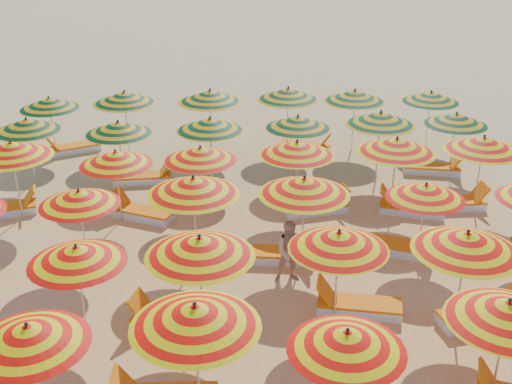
% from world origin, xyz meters
% --- Properties ---
extents(ground, '(120.00, 120.00, 0.00)m').
position_xyz_m(ground, '(0.00, 0.00, 0.00)').
color(ground, tan).
rests_on(ground, ground).
extents(umbrella_7, '(2.20, 2.20, 1.97)m').
position_xyz_m(umbrella_7, '(-3.69, -4.84, 1.74)').
color(umbrella_7, silver).
rests_on(umbrella_7, ground).
extents(umbrella_8, '(2.65, 2.65, 2.18)m').
position_xyz_m(umbrella_8, '(-1.17, -4.73, 1.92)').
color(umbrella_8, silver).
rests_on(umbrella_8, ground).
extents(umbrella_9, '(1.85, 1.85, 1.93)m').
position_xyz_m(umbrella_9, '(1.10, -5.15, 1.70)').
color(umbrella_9, silver).
rests_on(umbrella_9, ground).
extents(umbrella_10, '(2.17, 2.17, 2.07)m').
position_xyz_m(umbrella_10, '(3.72, -4.70, 1.83)').
color(umbrella_10, silver).
rests_on(umbrella_10, ground).
extents(umbrella_13, '(1.91, 1.91, 1.96)m').
position_xyz_m(umbrella_13, '(-3.46, -2.42, 1.73)').
color(umbrella_13, silver).
rests_on(umbrella_13, ground).
extents(umbrella_14, '(2.34, 2.34, 2.19)m').
position_xyz_m(umbrella_14, '(-1.18, -2.58, 1.92)').
color(umbrella_14, silver).
rests_on(umbrella_14, ground).
extents(umbrella_15, '(2.21, 2.21, 2.06)m').
position_xyz_m(umbrella_15, '(1.45, -2.27, 1.82)').
color(umbrella_15, silver).
rests_on(umbrella_15, ground).
extents(umbrella_16, '(2.11, 2.11, 2.17)m').
position_xyz_m(umbrella_16, '(3.79, -2.59, 1.91)').
color(umbrella_16, silver).
rests_on(umbrella_16, ground).
extents(umbrella_19, '(1.97, 1.97, 1.92)m').
position_xyz_m(umbrella_19, '(-3.95, 0.18, 1.69)').
color(umbrella_19, silver).
rests_on(umbrella_19, ground).
extents(umbrella_20, '(2.33, 2.33, 2.21)m').
position_xyz_m(umbrella_20, '(-1.41, 0.14, 1.94)').
color(umbrella_20, silver).
rests_on(umbrella_20, ground).
extents(umbrella_21, '(2.50, 2.50, 2.19)m').
position_xyz_m(umbrella_21, '(1.05, 0.05, 1.92)').
color(umbrella_21, silver).
rests_on(umbrella_21, ground).
extents(umbrella_22, '(2.33, 2.33, 1.91)m').
position_xyz_m(umbrella_22, '(3.85, 0.18, 1.68)').
color(umbrella_22, silver).
rests_on(umbrella_22, ground).
extents(umbrella_24, '(2.14, 2.14, 2.20)m').
position_xyz_m(umbrella_24, '(-6.13, 2.66, 1.93)').
color(umbrella_24, silver).
rests_on(umbrella_24, ground).
extents(umbrella_25, '(2.48, 2.48, 1.99)m').
position_xyz_m(umbrella_25, '(-3.47, 2.39, 1.75)').
color(umbrella_25, silver).
rests_on(umbrella_25, ground).
extents(umbrella_26, '(2.00, 2.00, 2.00)m').
position_xyz_m(umbrella_26, '(-1.34, 2.58, 1.76)').
color(umbrella_26, silver).
rests_on(umbrella_26, ground).
extents(umbrella_27, '(2.36, 2.36, 2.09)m').
position_xyz_m(umbrella_27, '(1.17, 2.65, 1.84)').
color(umbrella_27, silver).
rests_on(umbrella_27, ground).
extents(umbrella_28, '(2.09, 2.09, 2.18)m').
position_xyz_m(umbrella_28, '(3.74, 2.54, 1.92)').
color(umbrella_28, silver).
rests_on(umbrella_28, ground).
extents(umbrella_29, '(2.49, 2.49, 2.16)m').
position_xyz_m(umbrella_29, '(6.06, 2.60, 1.90)').
color(umbrella_29, silver).
rests_on(umbrella_29, ground).
extents(umbrella_30, '(2.43, 2.43, 2.06)m').
position_xyz_m(umbrella_30, '(-6.40, 4.99, 1.81)').
color(umbrella_30, silver).
rests_on(umbrella_30, ground).
extents(umbrella_31, '(2.07, 2.07, 2.02)m').
position_xyz_m(umbrella_31, '(-3.75, 4.71, 1.78)').
color(umbrella_31, silver).
rests_on(umbrella_31, ground).
extents(umbrella_32, '(2.29, 2.29, 2.08)m').
position_xyz_m(umbrella_32, '(-1.13, 4.72, 1.83)').
color(umbrella_32, silver).
rests_on(umbrella_32, ground).
extents(umbrella_33, '(2.44, 2.44, 2.04)m').
position_xyz_m(umbrella_33, '(1.43, 4.95, 1.79)').
color(umbrella_33, silver).
rests_on(umbrella_33, ground).
extents(umbrella_34, '(2.59, 2.59, 2.19)m').
position_xyz_m(umbrella_34, '(3.82, 4.77, 1.93)').
color(umbrella_34, silver).
rests_on(umbrella_34, ground).
extents(umbrella_35, '(2.48, 2.48, 1.99)m').
position_xyz_m(umbrella_35, '(6.20, 5.14, 1.75)').
color(umbrella_35, silver).
rests_on(umbrella_35, ground).
extents(umbrella_36, '(2.00, 2.00, 2.02)m').
position_xyz_m(umbrella_36, '(-6.33, 7.28, 1.77)').
color(umbrella_36, silver).
rests_on(umbrella_36, ground).
extents(umbrella_37, '(2.57, 2.57, 2.18)m').
position_xyz_m(umbrella_37, '(-3.93, 7.32, 1.92)').
color(umbrella_37, silver).
rests_on(umbrella_37, ground).
extents(umbrella_38, '(2.53, 2.53, 2.21)m').
position_xyz_m(umbrella_38, '(-1.17, 7.25, 1.95)').
color(umbrella_38, silver).
rests_on(umbrella_38, ground).
extents(umbrella_39, '(2.64, 2.64, 2.19)m').
position_xyz_m(umbrella_39, '(1.38, 7.48, 1.93)').
color(umbrella_39, silver).
rests_on(umbrella_39, ground).
extents(umbrella_40, '(2.14, 2.14, 2.13)m').
position_xyz_m(umbrella_40, '(3.55, 7.32, 1.88)').
color(umbrella_40, silver).
rests_on(umbrella_40, ground).
extents(umbrella_41, '(2.47, 2.47, 1.97)m').
position_xyz_m(umbrella_41, '(6.16, 7.57, 1.74)').
color(umbrella_41, silver).
rests_on(umbrella_41, ground).
extents(lounger_9, '(1.83, 1.05, 0.69)m').
position_xyz_m(lounger_9, '(-1.77, -2.43, 0.15)').
color(lounger_9, white).
rests_on(lounger_9, ground).
extents(lounger_10, '(1.81, 0.92, 0.69)m').
position_xyz_m(lounger_10, '(1.95, -2.03, 0.15)').
color(lounger_10, white).
rests_on(lounger_10, ground).
extents(lounger_11, '(1.81, 0.91, 0.69)m').
position_xyz_m(lounger_11, '(4.39, -2.49, 0.15)').
color(lounger_11, white).
rests_on(lounger_11, ground).
extents(lounger_12, '(1.79, 0.78, 0.69)m').
position_xyz_m(lounger_12, '(0.55, 0.11, 0.15)').
color(lounger_12, white).
rests_on(lounger_12, ground).
extents(lounger_13, '(1.82, 1.25, 0.69)m').
position_xyz_m(lounger_13, '(3.34, 0.38, 0.15)').
color(lounger_13, white).
rests_on(lounger_13, ground).
extents(lounger_15, '(1.82, 1.00, 0.69)m').
position_xyz_m(lounger_15, '(-6.63, 2.88, 0.15)').
color(lounger_15, white).
rests_on(lounger_15, ground).
extents(lounger_16, '(1.82, 1.25, 0.69)m').
position_xyz_m(lounger_16, '(-2.97, 2.51, 0.15)').
color(lounger_16, white).
rests_on(lounger_16, ground).
extents(lounger_17, '(1.82, 0.94, 0.69)m').
position_xyz_m(lounger_17, '(1.76, 2.61, 0.15)').
color(lounger_17, white).
rests_on(lounger_17, ground).
extents(lounger_18, '(1.83, 1.06, 0.69)m').
position_xyz_m(lounger_18, '(4.24, 2.42, 0.15)').
color(lounger_18, white).
rests_on(lounger_18, ground).
extents(lounger_19, '(1.75, 0.65, 0.69)m').
position_xyz_m(lounger_19, '(5.55, 2.68, 0.15)').
color(lounger_19, white).
rests_on(lounger_19, ground).
extents(lounger_20, '(1.77, 0.72, 0.69)m').
position_xyz_m(lounger_20, '(-3.15, 4.87, 0.15)').
color(lounger_20, white).
rests_on(lounger_20, ground).
extents(lounger_21, '(1.81, 0.89, 0.69)m').
position_xyz_m(lounger_21, '(5.70, 5.18, 0.15)').
color(lounger_21, white).
rests_on(lounger_21, ground).
extents(lounger_22, '(1.82, 1.25, 0.69)m').
position_xyz_m(lounger_22, '(-5.82, 7.49, 0.15)').
color(lounger_22, white).
rests_on(lounger_22, ground).
extents(lounger_23, '(1.82, 1.20, 0.69)m').
position_xyz_m(lounger_23, '(1.97, 7.21, 0.15)').
color(lounger_23, white).
rests_on(lounger_23, ground).
extents(beachgoer_b, '(0.72, 0.57, 1.43)m').
position_xyz_m(beachgoer_b, '(0.71, -0.72, 0.72)').
color(beachgoer_b, tan).
rests_on(beachgoer_b, ground).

